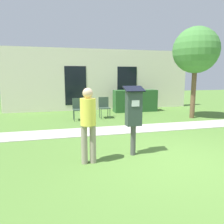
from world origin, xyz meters
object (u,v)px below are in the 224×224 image
(parking_meter, at_px, (134,112))
(person_standing, at_px, (88,120))
(outdoor_chair_middle, at_px, (104,106))
(outdoor_chair_right, at_px, (131,106))
(outdoor_chair_left, at_px, (78,107))

(parking_meter, bearing_deg, person_standing, -167.87)
(outdoor_chair_middle, distance_m, outdoor_chair_right, 1.17)
(parking_meter, distance_m, outdoor_chair_right, 4.60)
(outdoor_chair_right, bearing_deg, parking_meter, -99.97)
(person_standing, bearing_deg, parking_meter, 5.43)
(person_standing, height_order, outdoor_chair_middle, person_standing)
(person_standing, distance_m, outdoor_chair_left, 4.67)
(outdoor_chair_left, relative_size, outdoor_chair_right, 1.00)
(person_standing, height_order, outdoor_chair_right, person_standing)
(outdoor_chair_left, distance_m, outdoor_chair_right, 2.29)
(outdoor_chair_right, bearing_deg, outdoor_chair_left, -173.43)
(outdoor_chair_middle, height_order, outdoor_chair_right, same)
(outdoor_chair_left, height_order, outdoor_chair_middle, same)
(outdoor_chair_middle, relative_size, outdoor_chair_right, 1.00)
(outdoor_chair_right, bearing_deg, person_standing, -110.30)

